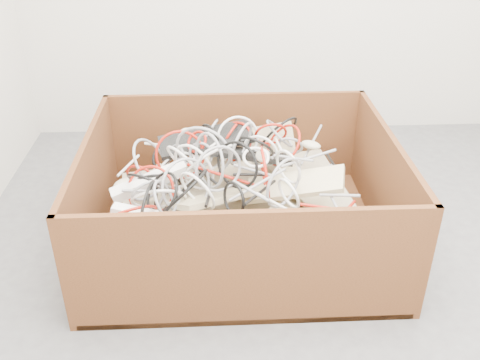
{
  "coord_description": "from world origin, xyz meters",
  "views": [
    {
      "loc": [
        -0.37,
        -1.72,
        1.49
      ],
      "look_at": [
        -0.27,
        0.32,
        0.3
      ],
      "focal_mm": 40.46,
      "sensor_mm": 36.0,
      "label": 1
    }
  ],
  "objects_px": {
    "vga_plug": "(336,173)",
    "power_strip_left": "(149,181)",
    "cardboard_box": "(236,215)",
    "power_strip_right": "(149,217)"
  },
  "relations": [
    {
      "from": "cardboard_box",
      "to": "vga_plug",
      "type": "relative_size",
      "value": 29.07
    },
    {
      "from": "cardboard_box",
      "to": "power_strip_left",
      "type": "bearing_deg",
      "value": -166.39
    },
    {
      "from": "vga_plug",
      "to": "power_strip_left",
      "type": "bearing_deg",
      "value": -134.83
    },
    {
      "from": "power_strip_right",
      "to": "power_strip_left",
      "type": "bearing_deg",
      "value": 102.98
    },
    {
      "from": "power_strip_left",
      "to": "power_strip_right",
      "type": "distance_m",
      "value": 0.22
    },
    {
      "from": "power_strip_left",
      "to": "power_strip_right",
      "type": "height_order",
      "value": "power_strip_left"
    },
    {
      "from": "cardboard_box",
      "to": "power_strip_right",
      "type": "xyz_separation_m",
      "value": [
        -0.34,
        -0.3,
        0.21
      ]
    },
    {
      "from": "power_strip_left",
      "to": "power_strip_right",
      "type": "relative_size",
      "value": 1.14
    },
    {
      "from": "cardboard_box",
      "to": "power_strip_left",
      "type": "relative_size",
      "value": 4.04
    },
    {
      "from": "power_strip_left",
      "to": "vga_plug",
      "type": "relative_size",
      "value": 7.19
    }
  ]
}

